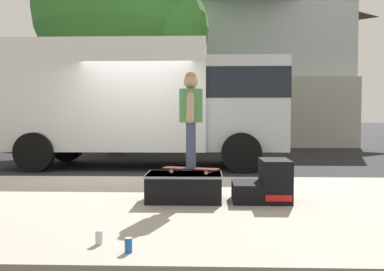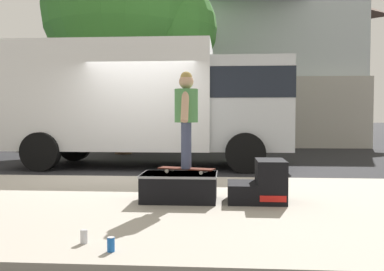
% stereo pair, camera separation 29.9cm
% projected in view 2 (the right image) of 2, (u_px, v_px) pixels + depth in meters
% --- Properties ---
extents(ground_plane, '(140.00, 140.00, 0.00)m').
position_uv_depth(ground_plane, '(132.00, 179.00, 9.02)').
color(ground_plane, black).
extents(sidewalk_slab, '(50.00, 5.00, 0.12)m').
position_uv_depth(sidewalk_slab, '(85.00, 206.00, 6.03)').
color(sidewalk_slab, '#A8A093').
rests_on(sidewalk_slab, ground).
extents(skate_box, '(1.03, 0.70, 0.38)m').
position_uv_depth(skate_box, '(179.00, 186.00, 6.05)').
color(skate_box, black).
rests_on(skate_box, sidewalk_slab).
extents(kicker_ramp, '(0.77, 0.65, 0.57)m').
position_uv_depth(kicker_ramp, '(262.00, 184.00, 5.97)').
color(kicker_ramp, black).
rests_on(kicker_ramp, sidewalk_slab).
extents(skateboard, '(0.80, 0.42, 0.07)m').
position_uv_depth(skateboard, '(186.00, 169.00, 6.08)').
color(skateboard, '#4C1E14').
rests_on(skateboard, skate_box).
extents(skater_kid, '(0.32, 0.68, 1.32)m').
position_uv_depth(skater_kid, '(186.00, 111.00, 6.04)').
color(skater_kid, '#3F4766').
rests_on(skater_kid, skateboard).
extents(soda_can, '(0.07, 0.07, 0.13)m').
position_uv_depth(soda_can, '(111.00, 244.00, 3.79)').
color(soda_can, '#1959B2').
rests_on(soda_can, sidewalk_slab).
extents(soda_can_b, '(0.07, 0.07, 0.13)m').
position_uv_depth(soda_can_b, '(84.00, 237.00, 4.04)').
color(soda_can_b, silver).
rests_on(soda_can_b, sidewalk_slab).
extents(box_truck, '(6.91, 2.63, 3.05)m').
position_uv_depth(box_truck, '(151.00, 99.00, 11.13)').
color(box_truck, white).
rests_on(box_truck, ground).
extents(street_tree_main, '(5.72, 5.20, 7.36)m').
position_uv_depth(street_tree_main, '(132.00, 15.00, 14.58)').
color(street_tree_main, brown).
rests_on(street_tree_main, ground).
extents(house_behind, '(9.54, 8.23, 8.40)m').
position_uv_depth(house_behind, '(250.00, 54.00, 21.35)').
color(house_behind, silver).
rests_on(house_behind, ground).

